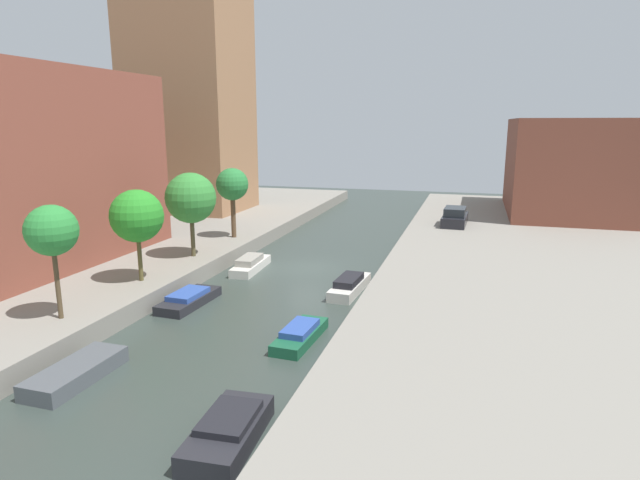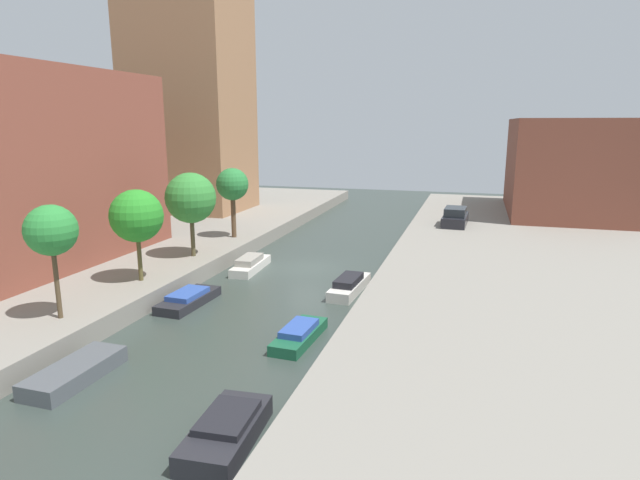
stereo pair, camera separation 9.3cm
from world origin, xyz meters
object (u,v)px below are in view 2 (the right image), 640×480
Objects in this scene: parked_car at (455,217)px; moored_boat_left_2 at (250,264)px; street_tree_2 at (191,198)px; moored_boat_left_0 at (75,372)px; street_tree_1 at (136,216)px; moored_boat_right_0 at (226,431)px; moored_boat_left_1 at (188,299)px; moored_boat_right_2 at (349,285)px; street_tree_0 at (51,231)px; low_block_right at (568,167)px; street_tree_3 at (232,185)px; moored_boat_right_1 at (299,334)px; apartment_tower_far at (189,78)px.

parked_car reaches higher than moored_boat_left_2.
moored_boat_left_0 is (3.17, -14.22, -4.35)m from street_tree_2.
street_tree_1 is 1.11× the size of moored_boat_left_2.
moored_boat_left_0 is 7.31m from moored_boat_right_0.
moored_boat_left_1 is 0.91× the size of moored_boat_right_2.
moored_boat_left_0 is at bearing -42.68° from street_tree_0.
street_tree_1 reaches higher than moored_boat_left_0.
moored_boat_left_1 is (2.91, -5.75, -4.35)m from street_tree_2.
street_tree_2 is 7.77m from moored_boat_left_1.
low_block_right is 38.66m from street_tree_1.
street_tree_2 is 15.20m from moored_boat_left_0.
moored_boat_right_0 is at bearing -65.21° from street_tree_3.
moored_boat_right_1 is at bearing -93.97° from moored_boat_right_2.
moored_boat_right_2 is (10.38, 4.13, -4.06)m from street_tree_1.
street_tree_2 reaches higher than street_tree_0.
moored_boat_left_0 is 14.73m from moored_boat_right_2.
moored_boat_left_2 is at bearing -130.34° from parked_car.
parked_car is at bearing 60.13° from street_tree_0.
moored_boat_right_2 is (19.67, -18.13, -12.81)m from apartment_tower_far.
apartment_tower_far is 5.59× the size of moored_boat_left_2.
street_tree_3 is (-0.00, 5.88, 0.15)m from street_tree_2.
moored_boat_left_0 is 8.48m from moored_boat_left_1.
moored_boat_left_0 is (3.17, -2.92, -4.50)m from street_tree_0.
moored_boat_right_2 is (0.50, 7.19, 0.08)m from moored_boat_right_1.
low_block_right is at bearing 50.26° from street_tree_1.
street_tree_2 reaches higher than moored_boat_left_1.
street_tree_3 is at bearing 114.79° from moored_boat_right_0.
street_tree_2 reaches higher than parked_car.
moored_boat_right_0 is at bearing -55.12° from moored_boat_left_1.
street_tree_3 is (-24.71, -18.33, -0.46)m from low_block_right.
moored_boat_right_0 is (7.29, -10.46, 0.07)m from moored_boat_left_1.
moored_boat_right_0 is (10.20, -16.21, -4.27)m from street_tree_2.
low_block_right reaches higher than moored_boat_left_1.
street_tree_1 is 1.22× the size of moored_boat_left_0.
street_tree_0 is 0.94× the size of street_tree_2.
street_tree_0 is 30.88m from parked_car.
street_tree_1 is 0.96× the size of street_tree_3.
moored_boat_right_0 is (10.20, -4.91, -4.42)m from street_tree_0.
moored_boat_left_0 is 1.04× the size of moored_boat_right_0.
moored_boat_right_0 is 7.65m from moored_boat_right_1.
moored_boat_left_0 is (12.46, -30.97, -12.89)m from apartment_tower_far.
parked_car is 1.18× the size of moored_boat_right_1.
street_tree_2 is at bearing 90.00° from street_tree_0.
street_tree_1 is 1.28× the size of moored_boat_right_0.
moored_boat_right_1 is (-14.83, -32.78, -4.96)m from low_block_right.
street_tree_1 is at bearing -90.00° from street_tree_2.
street_tree_0 is at bearing 137.32° from moored_boat_left_0.
moored_boat_left_2 is (3.31, 6.73, -4.08)m from street_tree_1.
moored_boat_left_2 is (3.31, 1.22, -4.28)m from street_tree_2.
moored_boat_right_0 is at bearing -57.82° from street_tree_2.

